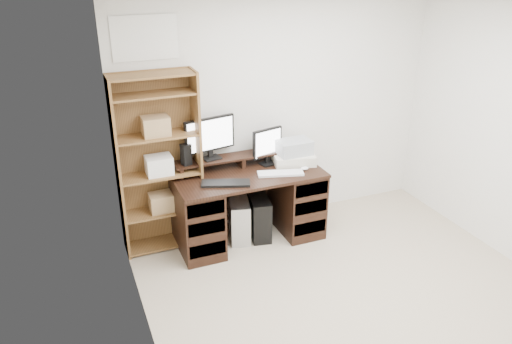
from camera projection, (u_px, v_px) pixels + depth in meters
room at (395, 185)px, 3.59m from camera, size 3.54×4.04×2.54m
desk at (248, 205)px, 5.16m from camera, size 1.50×0.70×0.75m
riser_shelf at (241, 157)px, 5.15m from camera, size 1.40×0.22×0.12m
monitor_wide at (210, 136)px, 4.96m from camera, size 0.54×0.17×0.43m
monitor_small at (267, 145)px, 5.15m from camera, size 0.35×0.17×0.39m
speaker at (186, 154)px, 4.87m from camera, size 0.10×0.10×0.21m
keyboard_black at (226, 183)px, 4.76m from camera, size 0.49×0.30×0.03m
keyboard_white at (281, 173)px, 4.98m from camera, size 0.48×0.26×0.02m
mouse at (304, 168)px, 5.08m from camera, size 0.10×0.08×0.03m
printer at (293, 158)px, 5.23m from camera, size 0.48×0.40×0.11m
basket at (294, 147)px, 5.18m from camera, size 0.35×0.25×0.15m
tower_silver at (239, 219)px, 5.24m from camera, size 0.30×0.48×0.44m
tower_black at (259, 216)px, 5.28m from camera, size 0.28×0.48×0.45m
bookshelf at (158, 162)px, 4.83m from camera, size 0.80×0.30×1.80m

